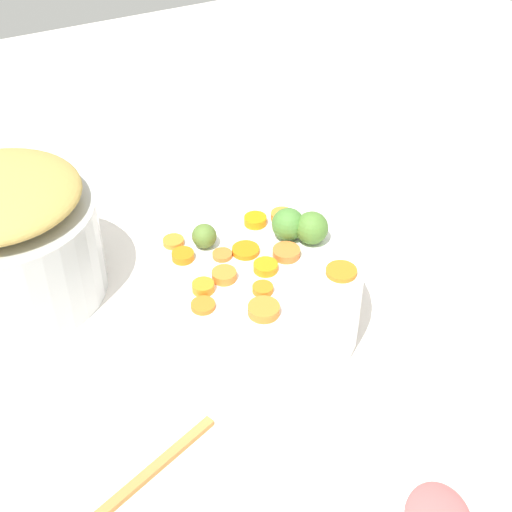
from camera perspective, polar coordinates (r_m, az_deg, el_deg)
name	(u,v)px	position (r m, az deg, el deg)	size (l,w,h in m)	color
tabletop	(266,344)	(0.99, 0.75, -6.90)	(2.40, 2.40, 0.02)	white
serving_bowl_carrots	(256,294)	(0.97, 0.00, -2.96)	(0.28, 0.28, 0.11)	white
metal_pot	(10,252)	(1.07, -18.62, 0.30)	(0.25, 0.25, 0.14)	#BABFBE
carrot_slice_0	(282,216)	(1.01, 2.05, 3.14)	(0.03, 0.03, 0.01)	orange
carrot_slice_1	(266,267)	(0.92, 0.75, -0.86)	(0.03, 0.03, 0.01)	orange
carrot_slice_2	(203,306)	(0.87, -4.14, -3.87)	(0.03, 0.03, 0.01)	orange
carrot_slice_3	(203,287)	(0.89, -4.13, -2.42)	(0.03, 0.03, 0.01)	orange
carrot_slice_4	(255,220)	(1.00, -0.05, 2.79)	(0.03, 0.03, 0.01)	orange
carrot_slice_5	(341,272)	(0.92, 6.66, -1.21)	(0.04, 0.04, 0.01)	orange
carrot_slice_6	(263,289)	(0.89, 0.53, -2.57)	(0.03, 0.03, 0.01)	orange
carrot_slice_7	(222,255)	(0.94, -2.64, 0.09)	(0.03, 0.03, 0.01)	orange
carrot_slice_8	(264,310)	(0.86, 0.61, -4.20)	(0.04, 0.04, 0.01)	orange
carrot_slice_9	(224,275)	(0.91, -2.49, -1.51)	(0.03, 0.03, 0.01)	orange
carrot_slice_10	(173,242)	(0.97, -6.44, 1.12)	(0.03, 0.03, 0.01)	orange
carrot_slice_11	(183,256)	(0.94, -5.71, 0.02)	(0.03, 0.03, 0.01)	orange
carrot_slice_12	(286,253)	(0.94, 2.37, 0.26)	(0.04, 0.04, 0.01)	orange
carrot_slice_13	(247,250)	(0.95, -0.72, 0.47)	(0.04, 0.04, 0.01)	orange
brussels_sprout_0	(204,236)	(0.95, -4.05, 1.56)	(0.03, 0.03, 0.03)	#5B7C32
brussels_sprout_1	(288,224)	(0.96, 2.51, 2.49)	(0.04, 0.04, 0.04)	#4D8737
brussels_sprout_2	(312,228)	(0.96, 4.36, 2.20)	(0.04, 0.04, 0.04)	#538534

